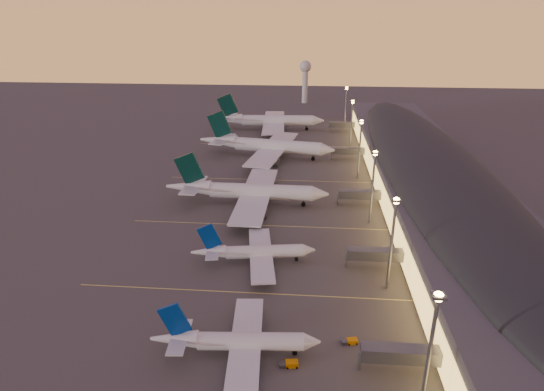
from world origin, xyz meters
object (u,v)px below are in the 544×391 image
(airliner_narrow_south, at_px, (236,341))
(radar_tower, at_px, (305,75))
(airliner_wide_near, at_px, (247,191))
(airliner_wide_far, at_px, (268,121))
(airliner_wide_mid, at_px, (266,146))
(baggage_tug_a, at_px, (289,364))
(baggage_tug_b, at_px, (350,341))
(airliner_narrow_north, at_px, (254,252))

(airliner_narrow_south, height_order, radar_tower, radar_tower)
(airliner_narrow_south, bearing_deg, airliner_wide_near, 92.09)
(airliner_wide_near, xyz_separation_m, airliner_wide_far, (-2.95, 115.94, 0.64))
(airliner_wide_far, bearing_deg, airliner_wide_mid, -88.89)
(airliner_narrow_south, height_order, airliner_wide_mid, airliner_wide_mid)
(radar_tower, bearing_deg, baggage_tug_a, -89.63)
(airliner_wide_near, height_order, baggage_tug_b, airliner_wide_near)
(airliner_narrow_south, distance_m, airliner_narrow_north, 38.20)
(baggage_tug_b, bearing_deg, airliner_wide_near, 101.66)
(airliner_narrow_north, relative_size, baggage_tug_b, 9.57)
(baggage_tug_a, bearing_deg, airliner_wide_near, 96.58)
(airliner_narrow_south, xyz_separation_m, airliner_wide_mid, (-7.26, 141.23, 2.38))
(airliner_narrow_north, relative_size, airliner_wide_near, 0.58)
(baggage_tug_b, bearing_deg, airliner_narrow_north, 115.57)
(airliner_narrow_north, height_order, airliner_wide_far, airliner_wide_far)
(airliner_narrow_south, height_order, airliner_wide_far, airliner_wide_far)
(airliner_wide_mid, height_order, airliner_wide_far, airliner_wide_far)
(airliner_narrow_south, relative_size, airliner_wide_near, 0.58)
(airliner_narrow_north, bearing_deg, airliner_wide_mid, 85.10)
(airliner_narrow_south, relative_size, airliner_wide_mid, 0.52)
(airliner_wide_far, xyz_separation_m, baggage_tug_a, (23.00, -199.34, -5.17))
(airliner_narrow_south, xyz_separation_m, baggage_tug_b, (24.34, 5.46, -2.83))
(airliner_narrow_south, xyz_separation_m, radar_tower, (9.52, 287.70, 18.56))
(airliner_narrow_north, bearing_deg, baggage_tug_b, -60.91)
(airliner_narrow_south, height_order, airliner_narrow_north, airliner_narrow_south)
(baggage_tug_a, height_order, baggage_tug_b, baggage_tug_a)
(airliner_wide_near, height_order, airliner_wide_far, airliner_wide_far)
(airliner_narrow_south, bearing_deg, baggage_tug_b, 8.62)
(airliner_wide_mid, xyz_separation_m, baggage_tug_a, (18.67, -143.83, -5.16))
(airliner_wide_near, relative_size, baggage_tug_b, 16.42)
(airliner_wide_mid, distance_m, baggage_tug_b, 139.50)
(airliner_narrow_south, xyz_separation_m, airliner_wide_far, (-11.60, 196.73, 2.40))
(airliner_narrow_south, relative_size, baggage_tug_b, 9.58)
(baggage_tug_a, bearing_deg, airliner_narrow_south, 160.19)
(airliner_narrow_north, relative_size, baggage_tug_a, 8.68)
(airliner_wide_near, bearing_deg, airliner_narrow_north, -78.30)
(radar_tower, bearing_deg, airliner_wide_far, -103.07)
(airliner_narrow_north, bearing_deg, baggage_tug_a, -81.78)
(airliner_wide_far, bearing_deg, airliner_narrow_south, -89.98)
(airliner_wide_near, xyz_separation_m, radar_tower, (18.17, 206.91, 16.80))
(radar_tower, distance_m, baggage_tug_b, 283.44)
(airliner_narrow_south, bearing_deg, baggage_tug_a, -16.89)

